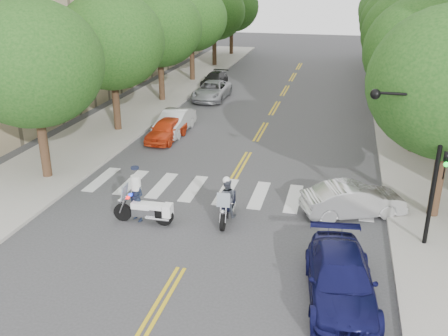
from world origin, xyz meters
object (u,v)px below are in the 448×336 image
(convertible, at_px, (353,200))
(motorcycle_parked, at_px, (148,211))
(officer_standing, at_px, (137,199))
(sedan_blue, at_px, (341,279))
(motorcycle_police, at_px, (227,200))

(convertible, bearing_deg, motorcycle_parked, 85.40)
(officer_standing, height_order, sedan_blue, officer_standing)
(motorcycle_parked, relative_size, convertible, 0.59)
(motorcycle_police, bearing_deg, sedan_blue, 132.40)
(motorcycle_parked, bearing_deg, officer_standing, 71.07)
(motorcycle_parked, bearing_deg, convertible, -72.60)
(motorcycle_police, xyz_separation_m, convertible, (4.95, 1.61, -0.16))
(motorcycle_police, relative_size, motorcycle_parked, 0.94)
(motorcycle_police, relative_size, officer_standing, 1.26)
(sedan_blue, bearing_deg, convertible, 79.41)
(motorcycle_parked, height_order, sedan_blue, motorcycle_parked)
(convertible, bearing_deg, sedan_blue, 153.27)
(convertible, relative_size, sedan_blue, 0.85)
(motorcycle_police, xyz_separation_m, officer_standing, (-3.48, -0.89, 0.08))
(motorcycle_parked, distance_m, officer_standing, 0.67)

